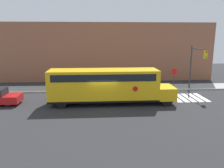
% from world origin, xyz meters
% --- Properties ---
extents(ground_plane, '(60.00, 60.00, 0.00)m').
position_xyz_m(ground_plane, '(0.00, 0.00, 0.00)').
color(ground_plane, '#28282B').
extents(sidewalk_strip, '(44.00, 3.00, 0.15)m').
position_xyz_m(sidewalk_strip, '(0.00, 6.50, 0.07)').
color(sidewalk_strip, '#9E9E99').
rests_on(sidewalk_strip, ground).
extents(building_backdrop, '(32.00, 4.00, 8.07)m').
position_xyz_m(building_backdrop, '(0.00, 13.00, 4.04)').
color(building_backdrop, '#935B42').
rests_on(building_backdrop, ground).
extents(crosswalk_stripes, '(3.30, 3.20, 0.01)m').
position_xyz_m(crosswalk_stripes, '(8.86, 2.00, 0.00)').
color(crosswalk_stripes, white).
rests_on(crosswalk_stripes, ground).
extents(school_bus, '(11.53, 2.57, 3.22)m').
position_xyz_m(school_bus, '(0.38, 0.50, 1.85)').
color(school_bus, yellow).
rests_on(school_bus, ground).
extents(stop_sign, '(0.70, 0.10, 2.53)m').
position_xyz_m(stop_sign, '(8.44, 5.44, 1.68)').
color(stop_sign, '#38383A').
rests_on(stop_sign, ground).
extents(traffic_light, '(0.28, 3.54, 5.11)m').
position_xyz_m(traffic_light, '(10.42, 4.39, 3.42)').
color(traffic_light, '#38383A').
rests_on(traffic_light, ground).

